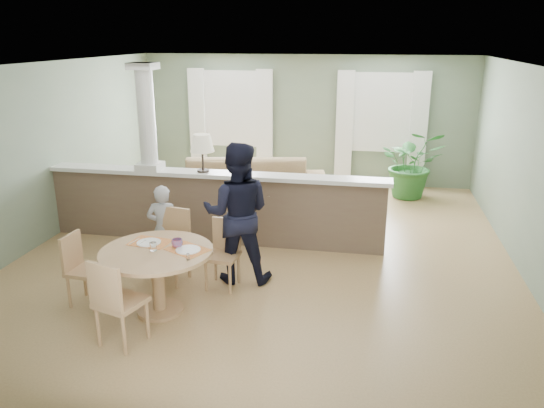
% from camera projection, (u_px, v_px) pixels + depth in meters
% --- Properties ---
extents(ground, '(8.00, 8.00, 0.00)m').
position_uv_depth(ground, '(269.00, 250.00, 7.96)').
color(ground, tan).
rests_on(ground, ground).
extents(room_shell, '(7.02, 8.02, 2.71)m').
position_uv_depth(room_shell, '(275.00, 123.00, 8.00)').
color(room_shell, gray).
rests_on(room_shell, ground).
extents(pony_wall, '(5.32, 0.38, 2.70)m').
position_uv_depth(pony_wall, '(208.00, 197.00, 8.11)').
color(pony_wall, brown).
rests_on(pony_wall, ground).
extents(sofa, '(3.14, 1.69, 0.87)m').
position_uv_depth(sofa, '(245.00, 186.00, 9.71)').
color(sofa, '#91754F').
rests_on(sofa, ground).
extents(houseplant, '(1.28, 1.13, 1.36)m').
position_uv_depth(houseplant, '(412.00, 164.00, 10.35)').
color(houseplant, '#255E25').
rests_on(houseplant, ground).
extents(dining_table, '(1.27, 1.27, 0.87)m').
position_uv_depth(dining_table, '(158.00, 263.00, 6.01)').
color(dining_table, tan).
rests_on(dining_table, ground).
extents(chair_far_boy, '(0.49, 0.49, 0.95)m').
position_uv_depth(chair_far_boy, '(172.00, 241.00, 6.88)').
color(chair_far_boy, tan).
rests_on(chair_far_boy, ground).
extents(chair_far_man, '(0.43, 0.43, 0.87)m').
position_uv_depth(chair_far_man, '(224.00, 250.00, 6.71)').
color(chair_far_man, tan).
rests_on(chair_far_man, ground).
extents(chair_near, '(0.54, 0.54, 0.96)m').
position_uv_depth(chair_near, '(115.00, 300.00, 5.35)').
color(chair_near, tan).
rests_on(chair_near, ground).
extents(chair_side, '(0.42, 0.42, 0.87)m').
position_uv_depth(chair_side, '(81.00, 266.00, 6.26)').
color(chair_side, tan).
rests_on(chair_side, ground).
extents(child_person, '(0.48, 0.34, 1.22)m').
position_uv_depth(child_person, '(164.00, 229.00, 7.07)').
color(child_person, '#A0A0A5').
rests_on(child_person, ground).
extents(man_person, '(0.97, 0.80, 1.83)m').
position_uv_depth(man_person, '(237.00, 213.00, 6.74)').
color(man_person, black).
rests_on(man_person, ground).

